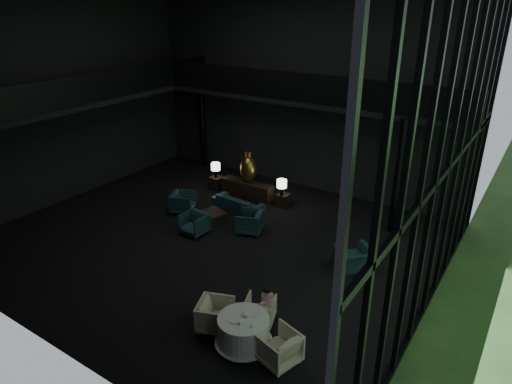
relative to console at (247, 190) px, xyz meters
The scene contains 34 objects.
floor 3.69m from the console, 74.75° to the right, with size 14.00×12.00×0.02m, color black.
wall_back 4.50m from the console, 68.56° to the left, with size 14.00×0.04×8.00m, color black.
wall_front 10.26m from the console, 84.22° to the right, with size 14.00×0.04×8.00m, color black.
wall_left 7.89m from the console, 149.59° to the right, with size 0.04×12.00×8.00m, color black.
curtain_wall 9.41m from the console, 24.11° to the right, with size 0.20×12.00×8.00m, color black, non-canonical shape.
mezzanine_left 7.15m from the console, 144.87° to the right, with size 2.00×12.00×0.25m, color black.
mezzanine_back 4.39m from the console, 36.57° to the left, with size 12.00×2.00×0.25m, color black.
railing_left 6.84m from the console, 138.72° to the right, with size 0.06×12.00×1.00m, color black.
railing_back 4.70m from the console, 13.12° to the left, with size 12.00×0.06×1.00m, color black.
column_nw 4.86m from the console, 151.86° to the left, with size 0.24×0.24×4.00m, color black.
column_ne 6.01m from the console, ahead, with size 0.24×0.24×4.00m, color black.
console is the anchor object (origin of this frame).
bronze_urn 0.90m from the console, 90.00° to the left, with size 0.68×0.68×1.26m.
side_table_left 1.60m from the console, behind, with size 0.51×0.51×0.56m, color black.
table_lamp_left 1.73m from the console, behind, with size 0.38×0.38×0.63m.
side_table_right 1.61m from the console, ahead, with size 0.46×0.46×0.51m, color black.
table_lamp_right 1.71m from the console, ahead, with size 0.38×0.38×0.64m.
sofa 1.21m from the console, 72.56° to the right, with size 2.03×0.59×0.79m, color black.
lounge_armchair_west 2.73m from the console, 118.22° to the right, with size 0.93×0.87×0.96m, color #293F47.
lounge_armchair_east 2.89m from the console, 54.17° to the right, with size 0.92×0.86×0.94m, color #213E51.
lounge_armchair_south 3.49m from the console, 87.03° to the right, with size 0.86×0.81×0.89m, color #1E2B35.
window_armchair 6.13m from the console, 24.12° to the right, with size 0.99×0.65×0.87m, color #253543.
coffee_table 2.48m from the console, 87.60° to the right, with size 0.86×0.86×0.38m, color black.
dining_table 8.45m from the console, 56.13° to the right, with size 1.38×1.38×0.75m.
dining_chair_north 7.63m from the console, 53.15° to the right, with size 0.69×0.64×0.71m, color beige.
dining_chair_east 9.04m from the console, 51.13° to the right, with size 0.89×0.84×0.92m, color #C2B28E.
dining_chair_west 7.90m from the console, 61.21° to the right, with size 0.88×0.83×0.91m, color #BCA98F.
child 7.76m from the console, 51.88° to the right, with size 0.30×0.30×0.64m.
plate_a 8.55m from the console, 57.54° to the right, with size 0.24×0.24×0.01m, color white.
plate_b 8.33m from the console, 54.24° to the right, with size 0.23×0.23×0.02m, color white.
saucer 8.74m from the console, 54.75° to the right, with size 0.14×0.14×0.01m, color white.
coffee_cup 8.74m from the console, 54.77° to the right, with size 0.07×0.07×0.06m, color white.
cereal_bowl 8.37m from the console, 55.78° to the right, with size 0.16×0.16×0.08m, color white.
cream_pot 8.67m from the console, 56.78° to the right, with size 0.06×0.06×0.07m, color #99999E.
Camera 1 is at (8.65, -10.37, 7.57)m, focal length 32.00 mm.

